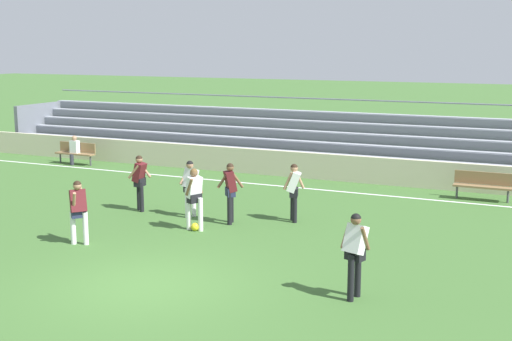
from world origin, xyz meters
TOP-DOWN VIEW (x-y plane):
  - ground_plane at (0.00, 0.00)m, footprint 160.00×160.00m
  - field_line_sideline at (0.00, 10.42)m, footprint 44.00×0.12m
  - sideline_wall at (0.00, 12.18)m, footprint 48.00×0.16m
  - bleacher_stand at (-2.80, 14.58)m, footprint 25.88×3.55m
  - bench_near_bin at (5.48, 11.07)m, footprint 1.80×0.40m
  - bench_far_left at (-10.71, 11.07)m, footprint 1.80×0.40m
  - spectator_seated at (-10.71, 10.96)m, footprint 0.36×0.42m
  - player_white_overlapping at (-1.16, 4.13)m, footprint 0.49×0.62m
  - player_white_pressing_high at (-1.97, 5.33)m, footprint 0.57×0.48m
  - player_dark_on_ball at (-3.71, 5.36)m, footprint 0.57×0.45m
  - player_white_trailing_run at (0.93, 6.08)m, footprint 0.52×0.48m
  - player_dark_deep_cover at (-3.13, 1.81)m, footprint 0.53×0.67m
  - player_dark_challenging at (-0.59, 5.15)m, footprint 0.68×0.50m
  - player_white_wide_left at (4.15, 1.05)m, footprint 0.57×0.50m
  - soccer_ball at (-1.12, 4.08)m, footprint 0.22×0.22m

SIDE VIEW (x-z plane):
  - ground_plane at x=0.00m, z-range 0.00..0.00m
  - field_line_sideline at x=0.00m, z-range 0.00..0.01m
  - soccer_ball at x=-1.12m, z-range 0.00..0.22m
  - sideline_wall at x=0.00m, z-range 0.00..0.97m
  - bench_near_bin at x=5.48m, z-range 0.10..1.00m
  - bench_far_left at x=-10.71m, z-range 0.10..1.00m
  - spectator_seated at x=-10.71m, z-range 0.10..1.31m
  - player_dark_deep_cover at x=-3.13m, z-range 0.15..1.77m
  - player_white_trailing_run at x=0.93m, z-range 0.16..1.81m
  - player_white_pressing_high at x=-1.97m, z-range 0.16..1.81m
  - player_dark_on_ball at x=-3.71m, z-range 0.16..1.85m
  - player_white_overlapping at x=-1.16m, z-range 0.16..1.85m
  - player_dark_challenging at x=-0.59m, z-range 0.17..1.87m
  - player_white_wide_left at x=4.15m, z-range 0.17..1.89m
  - bleacher_stand at x=-2.80m, z-range -0.19..2.47m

